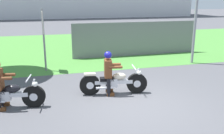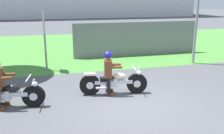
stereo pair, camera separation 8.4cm
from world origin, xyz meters
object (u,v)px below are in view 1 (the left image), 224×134
object	(u,v)px
rider_lead	(109,70)
motorcycle_follow	(7,95)
sign_banner	(43,30)
motorcycle_lead	(114,82)

from	to	relation	value
rider_lead	motorcycle_follow	xyz separation A→B (m)	(-3.01, -0.29, -0.43)
motorcycle_follow	sign_banner	xyz separation A→B (m)	(1.10, 3.64, 1.33)
motorcycle_lead	motorcycle_follow	bearing A→B (deg)	-166.44
rider_lead	motorcycle_follow	world-z (taller)	rider_lead
motorcycle_lead	sign_banner	size ratio (longest dim) A/B	0.83
motorcycle_follow	rider_lead	bearing A→B (deg)	14.35
motorcycle_lead	motorcycle_follow	xyz separation A→B (m)	(-3.17, -0.26, -0.01)
motorcycle_lead	rider_lead	world-z (taller)	rider_lead
motorcycle_lead	sign_banner	distance (m)	4.18
rider_lead	sign_banner	xyz separation A→B (m)	(-1.91, 3.35, 0.90)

